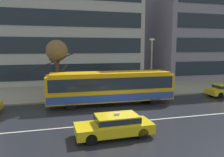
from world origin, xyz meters
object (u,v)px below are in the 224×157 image
Objects in this scene: pedestrian_at_shelter at (133,84)px; street_tree_bare at (57,52)px; taxi_oncoming_near at (115,125)px; bus_shelter at (98,78)px; street_lamp at (152,61)px; trolleybus at (111,87)px; pedestrian_approaching_curb at (142,79)px.

pedestrian_at_shelter is 8.78m from street_tree_bare.
taxi_oncoming_near is 10.59m from bus_shelter.
taxi_oncoming_near is 11.79m from street_lamp.
trolleybus is at bearing 77.48° from taxi_oncoming_near.
pedestrian_at_shelter is 0.30× the size of street_tree_bare.
pedestrian_approaching_curb is (4.78, -0.32, -0.22)m from bus_shelter.
street_lamp is (0.70, -0.80, 1.93)m from pedestrian_approaching_curb.
street_tree_bare is (-9.56, 1.30, 0.98)m from street_lamp.
street_lamp is at bearing -41.85° from pedestrian_at_shelter.
street_lamp is (4.95, 2.19, 2.07)m from trolleybus.
bus_shelter is 0.70× the size of street_lamp.
bus_shelter is 4.89m from street_tree_bare.
pedestrian_at_shelter is at bearing 3.48° from bus_shelter.
street_tree_bare reaches higher than bus_shelter.
trolleybus is 6.54m from street_tree_bare.
pedestrian_approaching_curb is at bearing -3.23° from street_tree_bare.
bus_shelter is at bearing -2.55° from street_tree_bare.
street_tree_bare is at bearing 142.84° from trolleybus.
pedestrian_at_shelter is 0.29× the size of street_lamp.
bus_shelter is 2.42× the size of pedestrian_at_shelter.
street_tree_bare is (-8.04, -0.06, 3.51)m from pedestrian_at_shelter.
taxi_oncoming_near is at bearing -102.52° from trolleybus.
pedestrian_at_shelter is at bearing 64.85° from taxi_oncoming_near.
pedestrian_approaching_curb is (4.26, 2.99, 0.14)m from trolleybus.
pedestrian_at_shelter is (3.44, 3.55, -0.46)m from trolleybus.
pedestrian_approaching_curb reaches higher than pedestrian_at_shelter.
pedestrian_at_shelter is 3.25m from street_lamp.
pedestrian_at_shelter reaches higher than taxi_oncoming_near.
trolleybus is at bearing -80.97° from bus_shelter.
street_tree_bare is at bearing 176.77° from pedestrian_approaching_curb.
bus_shelter reaches higher than taxi_oncoming_near.
trolleybus reaches higher than pedestrian_at_shelter.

